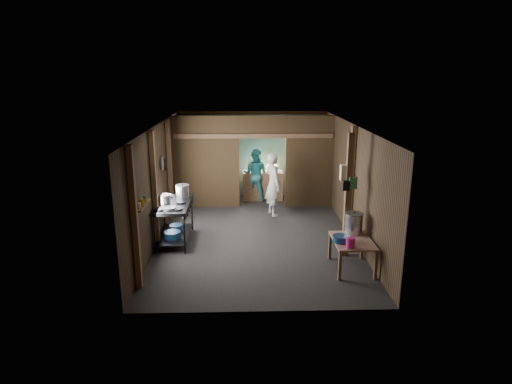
{
  "coord_description": "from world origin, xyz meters",
  "views": [
    {
      "loc": [
        -0.29,
        -9.79,
        3.78
      ],
      "look_at": [
        0.0,
        -0.2,
        1.1
      ],
      "focal_mm": 30.52,
      "sensor_mm": 36.0,
      "label": 1
    }
  ],
  "objects_px": {
    "yellow_tub": "(272,169)",
    "stock_pot": "(354,223)",
    "prep_table": "(352,254)",
    "pink_bucket": "(351,243)",
    "gas_range": "(174,222)",
    "cook": "(273,184)",
    "stove_pot_large": "(183,192)"
  },
  "relations": [
    {
      "from": "prep_table",
      "to": "cook",
      "type": "xyz_separation_m",
      "value": [
        -1.32,
        3.4,
        0.55
      ]
    },
    {
      "from": "yellow_tub",
      "to": "gas_range",
      "type": "bearing_deg",
      "value": -126.2
    },
    {
      "from": "stock_pot",
      "to": "cook",
      "type": "relative_size",
      "value": 0.26
    },
    {
      "from": "gas_range",
      "to": "prep_table",
      "type": "distance_m",
      "value": 4.02
    },
    {
      "from": "prep_table",
      "to": "pink_bucket",
      "type": "relative_size",
      "value": 5.1
    },
    {
      "from": "gas_range",
      "to": "cook",
      "type": "height_order",
      "value": "cook"
    },
    {
      "from": "gas_range",
      "to": "pink_bucket",
      "type": "bearing_deg",
      "value": -28.39
    },
    {
      "from": "pink_bucket",
      "to": "gas_range",
      "type": "bearing_deg",
      "value": 151.61
    },
    {
      "from": "pink_bucket",
      "to": "cook",
      "type": "distance_m",
      "value": 3.97
    },
    {
      "from": "stock_pot",
      "to": "pink_bucket",
      "type": "height_order",
      "value": "stock_pot"
    },
    {
      "from": "stove_pot_large",
      "to": "prep_table",
      "type": "bearing_deg",
      "value": -29.55
    },
    {
      "from": "prep_table",
      "to": "stove_pot_large",
      "type": "distance_m",
      "value": 4.14
    },
    {
      "from": "prep_table",
      "to": "cook",
      "type": "height_order",
      "value": "cook"
    },
    {
      "from": "stove_pot_large",
      "to": "stock_pot",
      "type": "bearing_deg",
      "value": -23.99
    },
    {
      "from": "yellow_tub",
      "to": "cook",
      "type": "distance_m",
      "value": 1.51
    },
    {
      "from": "gas_range",
      "to": "pink_bucket",
      "type": "relative_size",
      "value": 7.7
    },
    {
      "from": "prep_table",
      "to": "cook",
      "type": "distance_m",
      "value": 3.69
    },
    {
      "from": "pink_bucket",
      "to": "cook",
      "type": "height_order",
      "value": "cook"
    },
    {
      "from": "yellow_tub",
      "to": "stock_pot",
      "type": "bearing_deg",
      "value": -73.39
    },
    {
      "from": "stove_pot_large",
      "to": "yellow_tub",
      "type": "height_order",
      "value": "stove_pot_large"
    },
    {
      "from": "pink_bucket",
      "to": "stock_pot",
      "type": "bearing_deg",
      "value": 72.35
    },
    {
      "from": "gas_range",
      "to": "prep_table",
      "type": "xyz_separation_m",
      "value": [
        3.71,
        -1.55,
        -0.15
      ]
    },
    {
      "from": "stock_pot",
      "to": "cook",
      "type": "bearing_deg",
      "value": 115.28
    },
    {
      "from": "stock_pot",
      "to": "gas_range",
      "type": "bearing_deg",
      "value": 163.08
    },
    {
      "from": "prep_table",
      "to": "pink_bucket",
      "type": "distance_m",
      "value": 0.57
    },
    {
      "from": "gas_range",
      "to": "pink_bucket",
      "type": "xyz_separation_m",
      "value": [
        3.57,
        -1.93,
        0.25
      ]
    },
    {
      "from": "stove_pot_large",
      "to": "pink_bucket",
      "type": "distance_m",
      "value": 4.17
    },
    {
      "from": "stove_pot_large",
      "to": "cook",
      "type": "height_order",
      "value": "cook"
    },
    {
      "from": "gas_range",
      "to": "prep_table",
      "type": "bearing_deg",
      "value": -22.62
    },
    {
      "from": "stove_pot_large",
      "to": "stock_pot",
      "type": "xyz_separation_m",
      "value": [
        3.64,
        -1.62,
        -0.25
      ]
    },
    {
      "from": "pink_bucket",
      "to": "yellow_tub",
      "type": "xyz_separation_m",
      "value": [
        -1.11,
        5.29,
        0.24
      ]
    },
    {
      "from": "pink_bucket",
      "to": "yellow_tub",
      "type": "bearing_deg",
      "value": 101.8
    }
  ]
}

